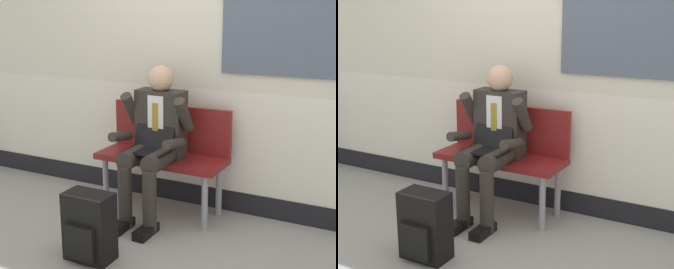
{
  "view_description": "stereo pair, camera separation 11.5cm",
  "coord_description": "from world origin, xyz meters",
  "views": [
    {
      "loc": [
        1.54,
        -3.19,
        1.73
      ],
      "look_at": [
        -0.17,
        0.11,
        0.75
      ],
      "focal_mm": 53.42,
      "sensor_mm": 36.0,
      "label": 1
    },
    {
      "loc": [
        1.64,
        -3.14,
        1.73
      ],
      "look_at": [
        -0.17,
        0.11,
        0.75
      ],
      "focal_mm": 53.42,
      "sensor_mm": 36.0,
      "label": 2
    }
  ],
  "objects": [
    {
      "name": "bench_with_person",
      "position": [
        -0.33,
        0.38,
        0.54
      ],
      "size": [
        1.08,
        0.42,
        0.9
      ],
      "color": "maroon",
      "rests_on": "ground"
    },
    {
      "name": "backpack",
      "position": [
        -0.39,
        -0.64,
        0.24
      ],
      "size": [
        0.33,
        0.24,
        0.49
      ],
      "color": "black",
      "rests_on": "ground"
    },
    {
      "name": "person_seated",
      "position": [
        -0.33,
        0.18,
        0.67
      ],
      "size": [
        0.57,
        0.7,
        1.25
      ],
      "color": "#2D2823",
      "rests_on": "ground"
    },
    {
      "name": "station_wall",
      "position": [
        0.01,
        0.66,
        1.36
      ],
      "size": [
        6.26,
        0.16,
        2.74
      ],
      "color": "beige",
      "rests_on": "ground"
    },
    {
      "name": "ground_plane",
      "position": [
        0.0,
        0.0,
        0.0
      ],
      "size": [
        18.0,
        18.0,
        0.0
      ],
      "primitive_type": "plane",
      "color": "gray"
    }
  ]
}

